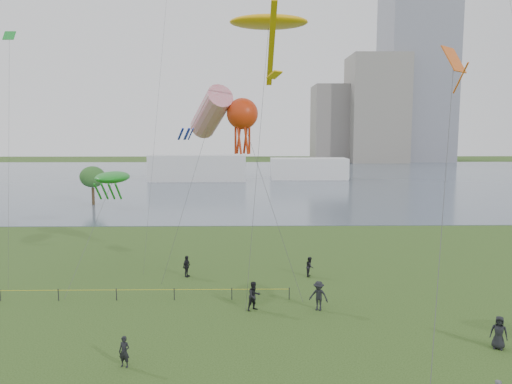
{
  "coord_description": "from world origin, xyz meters",
  "views": [
    {
      "loc": [
        -0.49,
        -20.08,
        11.78
      ],
      "look_at": [
        0.0,
        10.0,
        8.0
      ],
      "focal_mm": 35.0,
      "sensor_mm": 36.0,
      "label": 1
    }
  ],
  "objects": [
    {
      "name": "kite_stingray",
      "position": [
        1.0,
        16.22,
        19.25
      ],
      "size": [
        5.58,
        10.22,
        19.75
      ],
      "rotation": [
        0.0,
        0.0,
        0.29
      ],
      "color": "#3F3F42"
    },
    {
      "name": "pavilion_left",
      "position": [
        -12.0,
        95.0,
        3.0
      ],
      "size": [
        22.0,
        8.0,
        6.0
      ],
      "primitive_type": "cube",
      "color": "silver",
      "rests_on": "ground_plane"
    },
    {
      "name": "pavilion_right",
      "position": [
        14.0,
        98.0,
        2.5
      ],
      "size": [
        18.0,
        7.0,
        5.0
      ],
      "primitive_type": "cube",
      "color": "silver",
      "rests_on": "ground_plane"
    },
    {
      "name": "spectator_f",
      "position": [
        -6.67,
        3.65,
        0.79
      ],
      "size": [
        0.66,
        0.52,
        1.58
      ],
      "primitive_type": "imported",
      "rotation": [
        0.0,
        0.0,
        -0.28
      ],
      "color": "black",
      "rests_on": "ground_plane"
    },
    {
      "name": "lake",
      "position": [
        0.0,
        100.0,
        0.02
      ],
      "size": [
        400.0,
        120.0,
        0.08
      ],
      "primitive_type": "cube",
      "color": "slate",
      "rests_on": "ground_plane"
    },
    {
      "name": "kite_windsock",
      "position": [
        -3.25,
        17.62,
        13.04
      ],
      "size": [
        5.82,
        5.23,
        15.02
      ],
      "rotation": [
        0.0,
        0.0,
        0.33
      ],
      "color": "#3F3F42"
    },
    {
      "name": "kite_octopus",
      "position": [
        -0.88,
        16.25,
        12.84
      ],
      "size": [
        5.3,
        4.53,
        14.04
      ],
      "rotation": [
        0.0,
        0.0,
        0.24
      ],
      "color": "#3F3F42"
    },
    {
      "name": "fence",
      "position": [
        -15.75,
        13.45,
        0.55
      ],
      "size": [
        24.07,
        0.07,
        1.05
      ],
      "color": "black",
      "rests_on": "ground_plane"
    },
    {
      "name": "spectator_a",
      "position": [
        -0.1,
        11.4,
        0.96
      ],
      "size": [
        1.18,
        1.11,
        1.92
      ],
      "primitive_type": "imported",
      "rotation": [
        0.0,
        0.0,
        0.56
      ],
      "color": "black",
      "rests_on": "ground_plane"
    },
    {
      "name": "kite_creature",
      "position": [
        -11.79,
        21.5,
        7.8
      ],
      "size": [
        2.94,
        10.12,
        8.3
      ],
      "rotation": [
        0.0,
        0.0,
        0.26
      ],
      "color": "#3F3F42"
    },
    {
      "name": "spectator_b",
      "position": [
        4.12,
        11.33,
        0.98
      ],
      "size": [
        1.45,
        1.18,
        1.96
      ],
      "primitive_type": "imported",
      "rotation": [
        0.0,
        0.0,
        -0.42
      ],
      "color": "black",
      "rests_on": "ground_plane"
    },
    {
      "name": "spectator_c",
      "position": [
        -5.43,
        18.95,
        0.87
      ],
      "size": [
        0.78,
        1.1,
        1.74
      ],
      "primitive_type": "imported",
      "rotation": [
        0.0,
        0.0,
        1.17
      ],
      "color": "black",
      "rests_on": "ground_plane"
    },
    {
      "name": "building_low",
      "position": [
        32.0,
        168.0,
        14.0
      ],
      "size": [
        16.0,
        18.0,
        28.0
      ],
      "primitive_type": "cube",
      "color": "slate",
      "rests_on": "ground_plane"
    },
    {
      "name": "spectator_g",
      "position": [
        4.49,
        18.95,
        0.8
      ],
      "size": [
        0.75,
        0.88,
        1.6
      ],
      "primitive_type": "imported",
      "rotation": [
        0.0,
        0.0,
        1.37
      ],
      "color": "black",
      "rests_on": "ground_plane"
    },
    {
      "name": "kite_delta",
      "position": [
        9.51,
        4.47,
        14.48
      ],
      "size": [
        5.42,
        11.3,
        15.87
      ],
      "rotation": [
        0.0,
        0.0,
        -0.15
      ],
      "color": "#3F3F42"
    },
    {
      "name": "building_mid",
      "position": [
        46.0,
        162.0,
        19.0
      ],
      "size": [
        20.0,
        20.0,
        38.0
      ],
      "primitive_type": "cube",
      "color": "slate",
      "rests_on": "ground_plane"
    },
    {
      "name": "spectator_d",
      "position": [
        13.04,
        5.42,
        0.91
      ],
      "size": [
        1.05,
        0.92,
        1.81
      ],
      "primitive_type": "imported",
      "rotation": [
        0.0,
        0.0,
        -0.49
      ],
      "color": "black",
      "rests_on": "ground_plane"
    }
  ]
}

